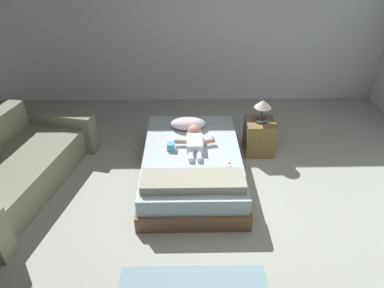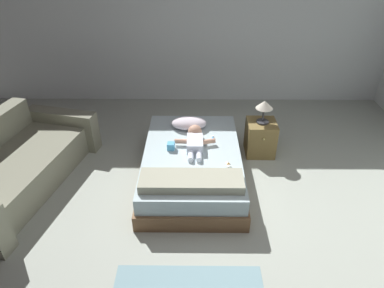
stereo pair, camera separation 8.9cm
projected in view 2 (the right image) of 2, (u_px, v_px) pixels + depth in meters
ground_plane at (215, 221)px, 3.59m from camera, size 8.00×8.00×0.00m
wall_behind_bed at (209, 21)px, 5.38m from camera, size 8.00×0.12×2.67m
bed at (192, 165)px, 4.11m from camera, size 1.18×1.81×0.38m
pillow at (189, 123)px, 4.41m from camera, size 0.45×0.27×0.15m
baby at (195, 140)px, 4.09m from camera, size 0.49×0.62×0.17m
toothbrush at (213, 139)px, 4.21m from camera, size 0.02×0.14×0.02m
couch at (13, 167)px, 3.97m from camera, size 1.44×2.17×0.72m
nightstand at (260, 138)px, 4.54m from camera, size 0.38×0.41×0.47m
lamp at (264, 107)px, 4.29m from camera, size 0.22×0.22×0.31m
blanket at (191, 181)px, 3.47m from camera, size 1.06×0.33×0.09m
toy_block at (171, 146)px, 4.02m from camera, size 0.09×0.09×0.09m
baby_bottle at (228, 166)px, 3.71m from camera, size 0.08×0.10×0.08m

